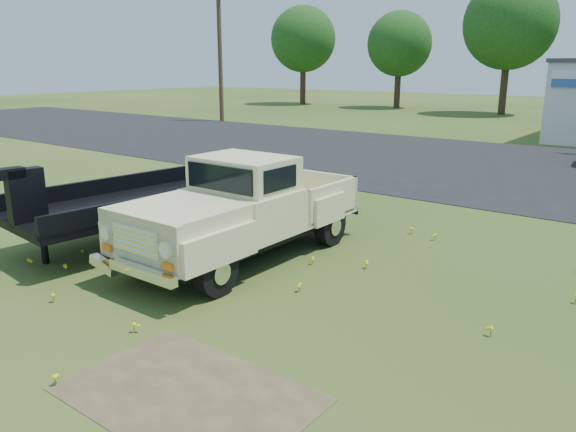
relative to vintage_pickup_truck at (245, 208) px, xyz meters
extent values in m
plane|color=#2D4817|center=(1.24, -1.14, -1.05)|extent=(140.00, 140.00, 0.00)
cube|color=black|center=(1.24, 13.86, -1.05)|extent=(90.00, 14.00, 0.02)
cube|color=#4E412A|center=(2.74, -4.14, -1.05)|extent=(3.00, 2.00, 0.01)
cube|color=#4E412A|center=(-0.76, 2.36, -1.05)|extent=(2.20, 1.60, 0.01)
cylinder|color=#42311E|center=(-20.76, 20.86, 3.45)|extent=(0.30, 0.30, 9.00)
cylinder|color=#39291A|center=(-26.76, 38.86, 0.75)|extent=(0.56, 0.56, 3.60)
sphere|color=#1C4714|center=(-26.76, 38.86, 5.27)|extent=(6.40, 6.40, 6.40)
cylinder|color=#39291A|center=(-16.76, 39.86, 0.57)|extent=(0.56, 0.56, 3.24)
sphere|color=#1C4714|center=(-16.76, 39.86, 4.63)|extent=(5.76, 5.76, 5.76)
cylinder|color=#39291A|center=(-6.76, 38.36, 0.93)|extent=(0.56, 0.56, 3.96)
sphere|color=#1C4714|center=(-6.76, 38.36, 5.90)|extent=(7.04, 7.04, 7.04)
camera|label=1|loc=(7.31, -8.13, 2.77)|focal=35.00mm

